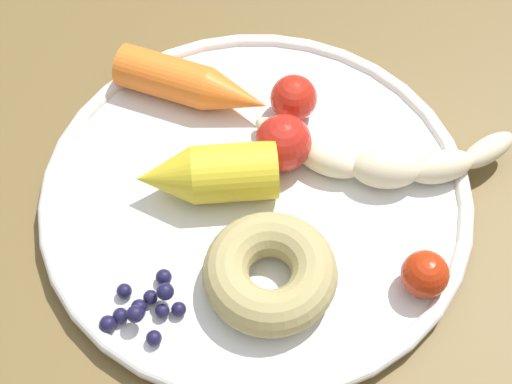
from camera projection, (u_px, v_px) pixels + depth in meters
The scene contains 10 objects.
dining_table at pixel (229, 293), 0.65m from camera, with size 1.14×0.83×0.77m.
plate at pixel (256, 194), 0.58m from camera, with size 0.32×0.32×0.02m.
banana at pixel (385, 160), 0.57m from camera, with size 0.18×0.13×0.03m.
carrot_orange at pixel (193, 85), 0.61m from camera, with size 0.11×0.12×0.04m.
carrot_yellow at pixel (207, 174), 0.56m from camera, with size 0.11×0.08×0.04m.
donut at pixel (270, 273), 0.52m from camera, with size 0.09×0.09×0.03m, color tan.
blueberry_pile at pixel (145, 306), 0.51m from camera, with size 0.06×0.05×0.02m.
tomato_near at pixel (425, 274), 0.52m from camera, with size 0.03×0.03×0.03m, color #BA2B0E.
tomato_mid at pixel (283, 143), 0.57m from camera, with size 0.04×0.04×0.04m, color red.
tomato_far at pixel (294, 98), 0.60m from camera, with size 0.04×0.04×0.04m, color red.
Camera 1 is at (-0.11, -0.26, 1.26)m, focal length 53.76 mm.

